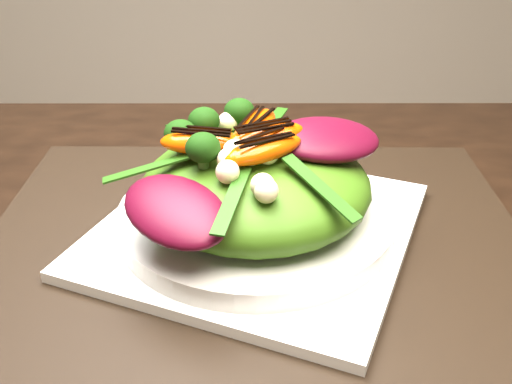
{
  "coord_description": "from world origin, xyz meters",
  "views": [
    {
      "loc": [
        0.12,
        -0.34,
        1.05
      ],
      "look_at": [
        0.12,
        0.11,
        0.8
      ],
      "focal_mm": 42.0,
      "sensor_mm": 36.0,
      "label": 1
    }
  ],
  "objects_px": {
    "placemat": "(256,235)",
    "salad_bowl": "(256,215)",
    "plate_base": "(256,229)",
    "lettuce_mound": "(256,185)",
    "dining_table": "(96,341)",
    "orange_segment": "(258,129)"
  },
  "relations": [
    {
      "from": "dining_table",
      "to": "lettuce_mound",
      "type": "relative_size",
      "value": 8.03
    },
    {
      "from": "salad_bowl",
      "to": "orange_segment",
      "type": "bearing_deg",
      "value": 86.08
    },
    {
      "from": "plate_base",
      "to": "lettuce_mound",
      "type": "height_order",
      "value": "lettuce_mound"
    },
    {
      "from": "dining_table",
      "to": "placemat",
      "type": "bearing_deg",
      "value": 42.79
    },
    {
      "from": "dining_table",
      "to": "plate_base",
      "type": "xyz_separation_m",
      "value": [
        0.12,
        0.11,
        0.03
      ]
    },
    {
      "from": "plate_base",
      "to": "lettuce_mound",
      "type": "relative_size",
      "value": 1.32
    },
    {
      "from": "salad_bowl",
      "to": "plate_base",
      "type": "bearing_deg",
      "value": 0.0
    },
    {
      "from": "placemat",
      "to": "lettuce_mound",
      "type": "bearing_deg",
      "value": 116.57
    },
    {
      "from": "dining_table",
      "to": "lettuce_mound",
      "type": "height_order",
      "value": "dining_table"
    },
    {
      "from": "plate_base",
      "to": "placemat",
      "type": "bearing_deg",
      "value": -116.57
    },
    {
      "from": "placemat",
      "to": "dining_table",
      "type": "bearing_deg",
      "value": -137.21
    },
    {
      "from": "lettuce_mound",
      "to": "placemat",
      "type": "bearing_deg",
      "value": -63.43
    },
    {
      "from": "orange_segment",
      "to": "dining_table",
      "type": "bearing_deg",
      "value": -131.83
    },
    {
      "from": "placemat",
      "to": "plate_base",
      "type": "distance_m",
      "value": 0.01
    },
    {
      "from": "salad_bowl",
      "to": "orange_segment",
      "type": "relative_size",
      "value": 3.49
    },
    {
      "from": "plate_base",
      "to": "orange_segment",
      "type": "distance_m",
      "value": 0.09
    },
    {
      "from": "placemat",
      "to": "salad_bowl",
      "type": "relative_size",
      "value": 1.99
    },
    {
      "from": "dining_table",
      "to": "lettuce_mound",
      "type": "xyz_separation_m",
      "value": [
        0.12,
        0.11,
        0.07
      ]
    },
    {
      "from": "placemat",
      "to": "salad_bowl",
      "type": "height_order",
      "value": "salad_bowl"
    },
    {
      "from": "placemat",
      "to": "orange_segment",
      "type": "bearing_deg",
      "value": 86.08
    },
    {
      "from": "dining_table",
      "to": "lettuce_mound",
      "type": "distance_m",
      "value": 0.18
    },
    {
      "from": "dining_table",
      "to": "orange_segment",
      "type": "xyz_separation_m",
      "value": [
        0.12,
        0.14,
        0.12
      ]
    }
  ]
}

